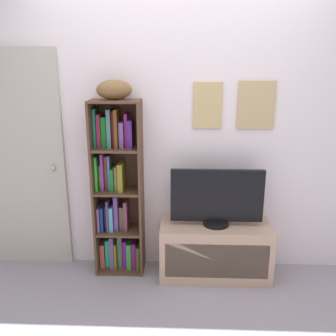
{
  "coord_description": "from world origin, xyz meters",
  "views": [
    {
      "loc": [
        0.02,
        -1.94,
        1.81
      ],
      "look_at": [
        -0.09,
        0.85,
        1.0
      ],
      "focal_mm": 38.33,
      "sensor_mm": 36.0,
      "label": 1
    }
  ],
  "objects_px": {
    "tv_stand": "(215,250)",
    "television": "(217,198)",
    "football": "(114,90)",
    "door": "(21,163)",
    "bookshelf": "(117,193)"
  },
  "relations": [
    {
      "from": "tv_stand",
      "to": "television",
      "type": "bearing_deg",
      "value": 90.0
    },
    {
      "from": "bookshelf",
      "to": "television",
      "type": "bearing_deg",
      "value": -6.36
    },
    {
      "from": "football",
      "to": "door",
      "type": "distance_m",
      "value": 1.09
    },
    {
      "from": "door",
      "to": "tv_stand",
      "type": "bearing_deg",
      "value": -5.74
    },
    {
      "from": "tv_stand",
      "to": "door",
      "type": "bearing_deg",
      "value": 174.26
    },
    {
      "from": "tv_stand",
      "to": "television",
      "type": "height_order",
      "value": "television"
    },
    {
      "from": "football",
      "to": "television",
      "type": "height_order",
      "value": "football"
    },
    {
      "from": "football",
      "to": "tv_stand",
      "type": "relative_size",
      "value": 0.3
    },
    {
      "from": "bookshelf",
      "to": "door",
      "type": "distance_m",
      "value": 0.9
    },
    {
      "from": "television",
      "to": "door",
      "type": "height_order",
      "value": "door"
    },
    {
      "from": "football",
      "to": "tv_stand",
      "type": "xyz_separation_m",
      "value": [
        0.85,
        -0.07,
        -1.38
      ]
    },
    {
      "from": "football",
      "to": "door",
      "type": "height_order",
      "value": "door"
    },
    {
      "from": "football",
      "to": "door",
      "type": "xyz_separation_m",
      "value": [
        -0.88,
        0.11,
        -0.64
      ]
    },
    {
      "from": "television",
      "to": "football",
      "type": "bearing_deg",
      "value": 175.65
    },
    {
      "from": "bookshelf",
      "to": "tv_stand",
      "type": "xyz_separation_m",
      "value": [
        0.86,
        -0.1,
        -0.48
      ]
    }
  ]
}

